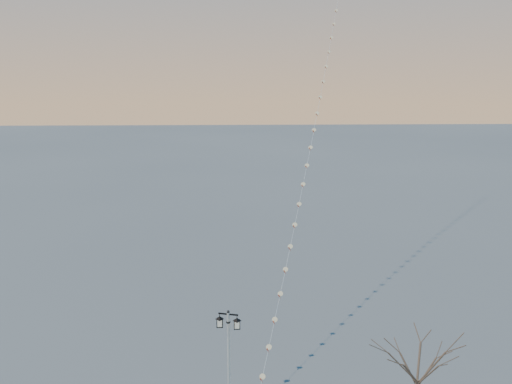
{
  "coord_description": "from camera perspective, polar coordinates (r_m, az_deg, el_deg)",
  "views": [
    {
      "loc": [
        -1.78,
        -22.02,
        15.54
      ],
      "look_at": [
        -0.7,
        6.7,
        9.28
      ],
      "focal_mm": 37.75,
      "sensor_mm": 36.0,
      "label": 1
    }
  ],
  "objects": [
    {
      "name": "street_lamp",
      "position": [
        26.31,
        -2.91,
        -16.82
      ],
      "size": [
        1.24,
        0.64,
        4.97
      ],
      "rotation": [
        0.0,
        0.0,
        -0.26
      ],
      "color": "black",
      "rests_on": "ground"
    },
    {
      "name": "bare_tree",
      "position": [
        25.52,
        16.8,
        -17.23
      ],
      "size": [
        2.77,
        2.77,
        4.59
      ],
      "rotation": [
        0.0,
        0.0,
        -0.35
      ],
      "color": "brown",
      "rests_on": "ground"
    },
    {
      "name": "kite_train",
      "position": [
        44.72,
        7.93,
        17.71
      ],
      "size": [
        14.0,
        43.27,
        39.91
      ],
      "rotation": [
        0.0,
        0.0,
        -0.09
      ],
      "color": "black",
      "rests_on": "ground"
    }
  ]
}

